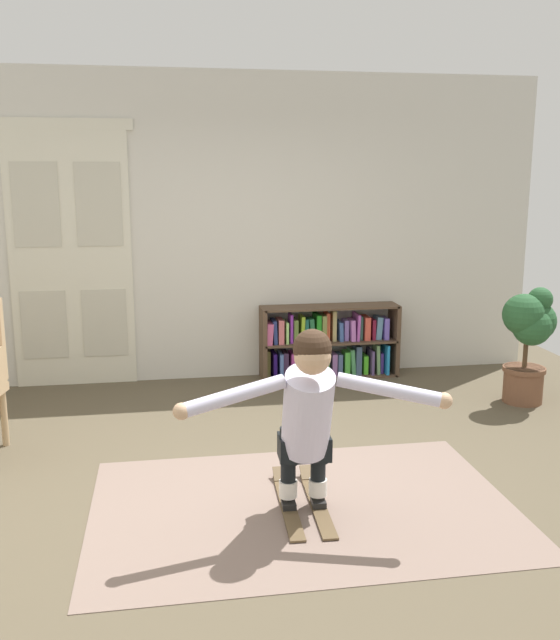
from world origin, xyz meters
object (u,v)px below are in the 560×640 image
Objects in this scene: bookshelf at (326,344)px; potted_plant at (529,332)px; skis_pair at (302,501)px; person_skier at (308,410)px.

potted_plant reaches higher than bookshelf.
skis_pair is 0.68m from person_skier.
potted_plant reaches higher than skis_pair.
person_skier is (-0.77, -2.84, 0.34)m from bookshelf.
potted_plant is 2.86m from person_skier.
potted_plant is at bearing 37.24° from person_skier.
person_skier reaches higher than potted_plant.
person_skier is at bearing -105.22° from bookshelf.
potted_plant is at bearing 34.19° from skis_pair.
bookshelf is at bearing 73.91° from skis_pair.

